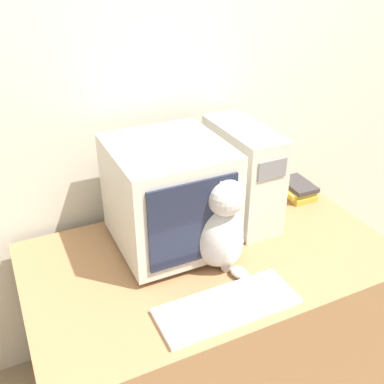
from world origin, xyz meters
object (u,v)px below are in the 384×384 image
Objects in this scene: keyboard at (227,306)px; book_stack at (296,189)px; cat at (220,229)px; pen at (178,309)px; crt_monitor at (169,196)px; computer_tower at (242,174)px.

keyboard is 0.84m from book_stack.
pen is (-0.23, -0.16, -0.15)m from cat.
crt_monitor reaches higher than book_stack.
crt_monitor reaches higher than cat.
crt_monitor is at bearing 93.84° from keyboard.
computer_tower is 1.11× the size of cat.
book_stack is at bearing 7.73° from cat.
cat reaches higher than pen.
cat is (-0.24, -0.26, -0.05)m from computer_tower.
crt_monitor is 0.92× the size of keyboard.
cat is at bearing -133.73° from computer_tower.
crt_monitor is at bearing -170.73° from computer_tower.
cat is at bearing 33.72° from pen.
computer_tower is at bearing 26.47° from cat.
computer_tower is at bearing 55.18° from keyboard.
pen is at bearing -139.29° from computer_tower.
pen is at bearing -109.07° from crt_monitor.
cat is (0.11, -0.20, -0.06)m from crt_monitor.
crt_monitor reaches higher than pen.
cat is 2.85× the size of pen.
computer_tower is at bearing 9.27° from crt_monitor.
pen is (-0.15, 0.06, -0.01)m from keyboard.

